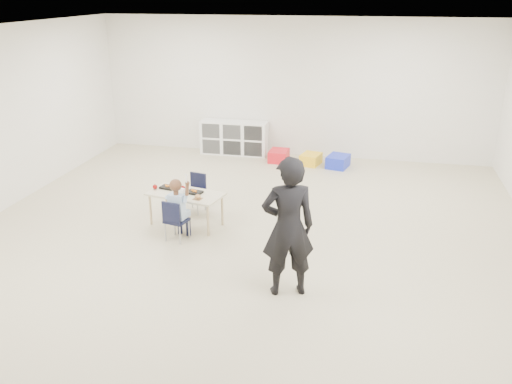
% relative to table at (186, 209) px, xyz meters
% --- Properties ---
extents(room, '(9.00, 9.02, 2.80)m').
position_rel_table_xyz_m(room, '(0.97, -0.56, 1.14)').
color(room, '#C2B495').
rests_on(room, ground).
extents(table, '(1.18, 0.77, 0.50)m').
position_rel_table_xyz_m(table, '(0.00, 0.00, 0.00)').
color(table, beige).
rests_on(table, ground).
extents(chair_near, '(0.34, 0.33, 0.60)m').
position_rel_table_xyz_m(chair_near, '(0.04, -0.51, 0.05)').
color(chair_near, black).
rests_on(chair_near, ground).
extents(chair_far, '(0.34, 0.33, 0.60)m').
position_rel_table_xyz_m(chair_far, '(-0.04, 0.51, 0.05)').
color(chair_far, black).
rests_on(chair_far, ground).
extents(child, '(0.48, 0.48, 0.95)m').
position_rel_table_xyz_m(child, '(0.04, -0.51, 0.22)').
color(child, '#BCD9FF').
rests_on(child, chair_near).
extents(lunch_tray_near, '(0.25, 0.20, 0.03)m').
position_rel_table_xyz_m(lunch_tray_near, '(0.13, 0.02, 0.26)').
color(lunch_tray_near, black).
rests_on(lunch_tray_near, table).
extents(lunch_tray_far, '(0.25, 0.20, 0.03)m').
position_rel_table_xyz_m(lunch_tray_far, '(-0.32, 0.14, 0.26)').
color(lunch_tray_far, black).
rests_on(lunch_tray_far, table).
extents(milk_carton, '(0.08, 0.08, 0.10)m').
position_rel_table_xyz_m(milk_carton, '(-0.01, -0.10, 0.30)').
color(milk_carton, white).
rests_on(milk_carton, table).
extents(bread_roll, '(0.09, 0.09, 0.07)m').
position_rel_table_xyz_m(bread_roll, '(0.25, -0.18, 0.28)').
color(bread_roll, tan).
rests_on(bread_roll, table).
extents(apple_near, '(0.07, 0.07, 0.07)m').
position_rel_table_xyz_m(apple_near, '(-0.08, 0.10, 0.28)').
color(apple_near, maroon).
rests_on(apple_near, table).
extents(apple_far, '(0.07, 0.07, 0.07)m').
position_rel_table_xyz_m(apple_far, '(-0.50, 0.06, 0.28)').
color(apple_far, maroon).
rests_on(apple_far, table).
extents(cubby_shelf, '(1.40, 0.40, 0.70)m').
position_rel_table_xyz_m(cubby_shelf, '(-0.23, 3.72, 0.09)').
color(cubby_shelf, white).
rests_on(cubby_shelf, ground).
extents(adult, '(0.70, 0.57, 1.64)m').
position_rel_table_xyz_m(adult, '(1.76, -1.56, 0.57)').
color(adult, black).
rests_on(adult, ground).
extents(bin_red, '(0.38, 0.48, 0.23)m').
position_rel_table_xyz_m(bin_red, '(0.78, 3.39, -0.14)').
color(bin_red, red).
rests_on(bin_red, ground).
extents(bin_yellow, '(0.44, 0.51, 0.22)m').
position_rel_table_xyz_m(bin_yellow, '(1.44, 3.32, -0.15)').
color(bin_yellow, yellow).
rests_on(bin_yellow, ground).
extents(bin_blue, '(0.48, 0.56, 0.24)m').
position_rel_table_xyz_m(bin_blue, '(1.99, 3.26, -0.14)').
color(bin_blue, '#1B2DCF').
rests_on(bin_blue, ground).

